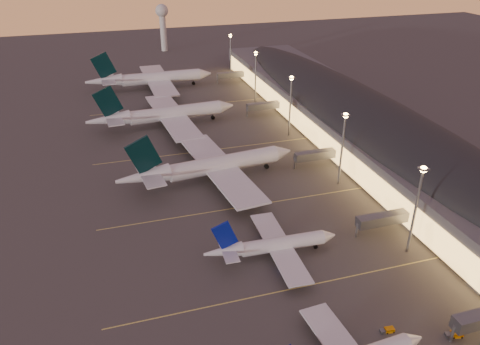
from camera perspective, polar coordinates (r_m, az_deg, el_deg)
name	(u,v)px	position (r m, az deg, el deg)	size (l,w,h in m)	color
ground	(284,276)	(121.64, 5.43, -12.46)	(700.00, 700.00, 0.00)	#3D3B38
airliner_narrow_north	(272,245)	(125.92, 3.90, -8.85)	(36.73, 32.76, 13.14)	silver
airliner_wide_near	(209,166)	(161.94, -3.74, 0.74)	(64.10, 58.80, 20.51)	silver
airliner_wide_mid	(164,115)	(211.24, -9.31, 6.99)	(66.29, 60.58, 21.20)	silver
airliner_wide_far	(151,79)	(266.19, -10.83, 11.17)	(68.67, 62.34, 22.03)	silver
terminal_building	(360,120)	(199.22, 14.39, 6.24)	(56.35, 255.00, 17.46)	#4F5055
light_masts	(311,112)	(178.23, 8.68, 7.32)	(2.20, 217.20, 25.90)	gray
radar_tower	(162,20)	(353.39, -9.44, 17.91)	(9.00, 9.00, 32.50)	silver
lane_markings	(239,199)	(152.47, -0.17, -3.26)	(90.00, 180.36, 0.00)	#D8C659
baggage_tug_a	(454,334)	(115.95, 24.67, -17.49)	(3.89, 2.24, 1.09)	orange
baggage_tug_b	(388,330)	(111.98, 17.55, -17.86)	(3.28, 1.61, 0.95)	orange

